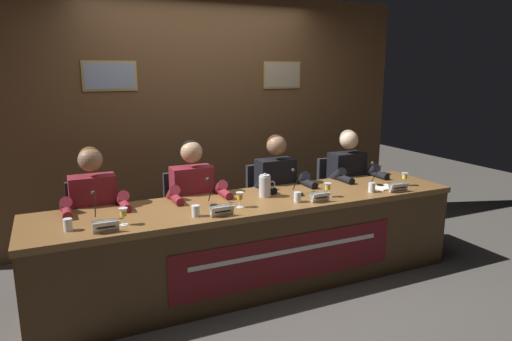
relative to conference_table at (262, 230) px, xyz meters
name	(u,v)px	position (x,y,z in m)	size (l,w,h in m)	color
ground_plane	(256,282)	(0.00, 0.11, -0.52)	(12.00, 12.00, 0.00)	#4C4742
wall_back_panelled	(202,118)	(0.00, 1.51, 0.79)	(4.83, 0.14, 2.60)	brown
conference_table	(262,230)	(0.00, 0.00, 0.00)	(3.63, 0.78, 0.75)	brown
chair_far_left	(95,236)	(-1.25, 0.69, -0.09)	(0.44, 0.45, 0.89)	black
panelist_far_left	(95,211)	(-1.25, 0.49, 0.19)	(0.51, 0.48, 1.22)	black
nameplate_far_left	(106,226)	(-1.24, -0.17, 0.27)	(0.17, 0.06, 0.08)	white
juice_glass_far_left	(123,213)	(-1.11, -0.08, 0.32)	(0.06, 0.06, 0.12)	white
water_cup_far_left	(68,225)	(-1.47, -0.04, 0.27)	(0.06, 0.06, 0.08)	silver
microphone_far_left	(96,213)	(-1.28, 0.05, 0.31)	(0.06, 0.17, 0.22)	black
chair_center_left	(189,222)	(-0.42, 0.69, -0.09)	(0.44, 0.45, 0.89)	black
panelist_center_left	(195,199)	(-0.42, 0.49, 0.19)	(0.51, 0.48, 1.22)	black
nameplate_center_left	(222,211)	(-0.41, -0.18, 0.27)	(0.18, 0.06, 0.08)	white
juice_glass_center_left	(240,197)	(-0.21, -0.03, 0.32)	(0.06, 0.06, 0.12)	white
water_cup_center_left	(196,212)	(-0.60, -0.11, 0.27)	(0.06, 0.06, 0.08)	silver
microphone_center_left	(212,197)	(-0.40, 0.09, 0.31)	(0.06, 0.17, 0.22)	black
chair_center_right	(270,211)	(0.41, 0.69, -0.09)	(0.44, 0.45, 0.89)	black
panelist_center_right	(279,189)	(0.41, 0.49, 0.19)	(0.51, 0.48, 1.22)	black
nameplate_center_right	(320,197)	(0.45, -0.17, 0.27)	(0.16, 0.06, 0.08)	white
juice_glass_center_right	(328,187)	(0.58, -0.07, 0.32)	(0.06, 0.06, 0.12)	white
water_cup_center_right	(297,198)	(0.28, -0.10, 0.27)	(0.06, 0.06, 0.08)	silver
microphone_center_right	(298,186)	(0.40, 0.11, 0.31)	(0.06, 0.17, 0.22)	black
chair_far_right	(339,201)	(1.25, 0.69, -0.09)	(0.44, 0.45, 0.89)	black
panelist_far_right	(351,180)	(1.25, 0.49, 0.19)	(0.51, 0.48, 1.22)	black
nameplate_far_right	(398,187)	(1.26, -0.19, 0.27)	(0.19, 0.06, 0.08)	white
juice_glass_far_right	(405,177)	(1.46, -0.05, 0.32)	(0.06, 0.06, 0.12)	white
water_cup_far_right	(372,188)	(1.03, -0.10, 0.27)	(0.06, 0.06, 0.08)	silver
microphone_far_right	(378,178)	(1.23, 0.06, 0.31)	(0.06, 0.17, 0.22)	black
water_pitcher_central	(265,186)	(0.10, 0.16, 0.33)	(0.15, 0.10, 0.21)	silver
document_stack_far_right	(385,187)	(1.24, -0.04, 0.24)	(0.23, 0.17, 0.01)	white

